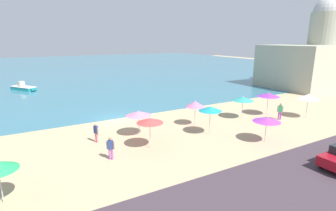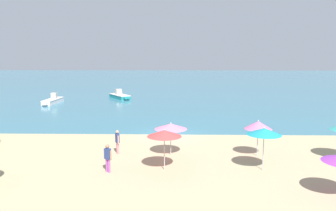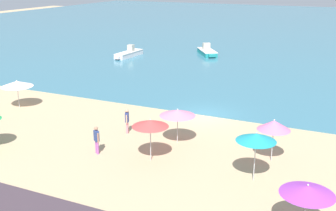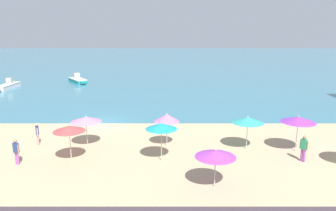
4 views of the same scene
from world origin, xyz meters
name	(u,v)px [view 2 (image 2 of 4)]	position (x,y,z in m)	size (l,w,h in m)	color
ground_plane	(168,135)	(0.00, 0.00, 0.00)	(160.00, 160.00, 0.00)	tan
sea	(173,81)	(0.00, 55.00, 0.03)	(150.00, 110.00, 0.05)	teal
beach_umbrella_1	(264,131)	(5.71, -8.36, 2.31)	(1.99, 1.99, 2.58)	#B2B2B7
beach_umbrella_2	(258,125)	(6.04, -5.69, 2.09)	(1.80, 1.80, 2.43)	#B2B2B7
beach_umbrella_5	(164,133)	(-0.02, -8.47, 2.18)	(2.01, 2.01, 2.44)	#B2B2B7
beach_umbrella_6	(171,126)	(0.31, -5.56, 1.95)	(2.18, 2.18, 2.20)	#B2B2B7
bather_0	(108,157)	(-3.23, -8.94, 0.92)	(0.49, 0.38, 1.64)	#9F509F
bather_1	(117,141)	(-3.31, -5.40, 0.91)	(0.34, 0.53, 1.62)	pink
skiff_nearshore	(120,96)	(-7.89, 22.38, 0.41)	(3.81, 4.68, 1.39)	teal
skiff_offshore	(53,101)	(-16.13, 16.97, 0.43)	(1.52, 5.15, 1.40)	silver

